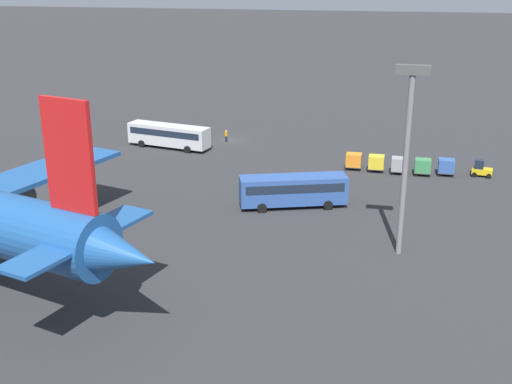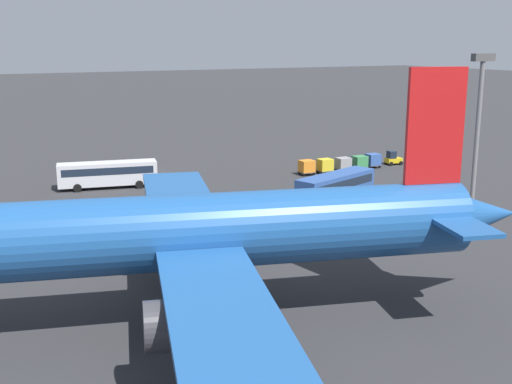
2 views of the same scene
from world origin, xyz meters
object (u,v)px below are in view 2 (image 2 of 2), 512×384
object	(u,v)px
cargo_cart_yellow	(325,165)
cargo_cart_orange	(307,167)
baggage_tug	(393,158)
shuttle_bus_far	(336,186)
cargo_cart_grey	(343,164)
shuttle_bus_near	(108,173)
cargo_cart_blue	(373,160)
worker_person	(150,169)
airplane	(172,234)
cargo_cart_green	(360,162)

from	to	relation	value
cargo_cart_yellow	cargo_cart_orange	world-z (taller)	same
baggage_tug	cargo_cart_orange	xyz separation A→B (m)	(15.46, 0.51, 0.25)
shuttle_bus_far	cargo_cart_grey	xyz separation A→B (m)	(-11.04, -14.17, -0.82)
cargo_cart_grey	shuttle_bus_near	bearing A→B (deg)	-9.75
shuttle_bus_near	baggage_tug	world-z (taller)	shuttle_bus_near
cargo_cart_blue	cargo_cart_grey	bearing A→B (deg)	5.74
worker_person	cargo_cart_grey	distance (m)	27.00
airplane	cargo_cart_green	size ratio (longest dim) A/B	23.26
shuttle_bus_near	baggage_tug	distance (m)	42.04
shuttle_bus_near	cargo_cart_grey	distance (m)	32.47
worker_person	cargo_cart_green	world-z (taller)	cargo_cart_green
baggage_tug	airplane	bearing A→B (deg)	44.72
airplane	cargo_cart_orange	size ratio (longest dim) A/B	23.26
worker_person	cargo_cart_green	distance (m)	29.64
cargo_cart_grey	cargo_cart_blue	bearing A→B (deg)	-174.26
cargo_cart_grey	cargo_cart_yellow	distance (m)	2.84
shuttle_bus_near	cargo_cart_orange	bearing A→B (deg)	-178.43
shuttle_bus_far	baggage_tug	bearing A→B (deg)	-162.79
shuttle_bus_far	cargo_cart_green	distance (m)	19.83
baggage_tug	cargo_cart_green	distance (m)	7.09
shuttle_bus_near	cargo_cart_blue	world-z (taller)	shuttle_bus_near
baggage_tug	cargo_cart_yellow	xyz separation A→B (m)	(12.64, 0.80, 0.25)
cargo_cart_green	cargo_cart_orange	distance (m)	8.50
shuttle_bus_near	shuttle_bus_far	bearing A→B (deg)	148.80
cargo_cart_orange	cargo_cart_yellow	bearing A→B (deg)	174.03
cargo_cart_blue	cargo_cart_orange	distance (m)	11.29
cargo_cart_green	shuttle_bus_far	bearing A→B (deg)	45.58
shuttle_bus_far	cargo_cart_green	bearing A→B (deg)	-153.52
shuttle_bus_near	cargo_cart_blue	size ratio (longest dim) A/B	6.02
cargo_cart_blue	cargo_cart_yellow	xyz separation A→B (m)	(8.47, 0.22, 0.00)
shuttle_bus_far	cargo_cart_grey	size ratio (longest dim) A/B	5.66
cargo_cart_orange	shuttle_bus_near	bearing A→B (deg)	-10.43
shuttle_bus_near	cargo_cart_blue	distance (m)	37.97
baggage_tug	cargo_cart_yellow	bearing A→B (deg)	10.80
airplane	cargo_cart_blue	distance (m)	57.79
worker_person	cargo_cart_grey	bearing A→B (deg)	157.34
worker_person	cargo_cart_blue	distance (m)	32.11
baggage_tug	cargo_cart_orange	bearing A→B (deg)	9.04
cargo_cart_blue	baggage_tug	bearing A→B (deg)	-171.98
cargo_cart_yellow	cargo_cart_orange	distance (m)	2.84
cargo_cart_yellow	airplane	bearing A→B (deg)	45.49
airplane	cargo_cart_grey	xyz separation A→B (m)	(-38.70, -36.15, -4.98)
shuttle_bus_far	cargo_cart_yellow	bearing A→B (deg)	-138.61
airplane	cargo_cart_yellow	world-z (taller)	airplane
cargo_cart_grey	shuttle_bus_far	bearing A→B (deg)	52.07
airplane	baggage_tug	xyz separation A→B (m)	(-48.52, -37.31, -5.23)
baggage_tug	cargo_cart_grey	world-z (taller)	baggage_tug
baggage_tug	cargo_cart_blue	size ratio (longest dim) A/B	1.23
airplane	shuttle_bus_near	bearing A→B (deg)	-83.18
cargo_cart_green	cargo_cart_grey	size ratio (longest dim) A/B	1.00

